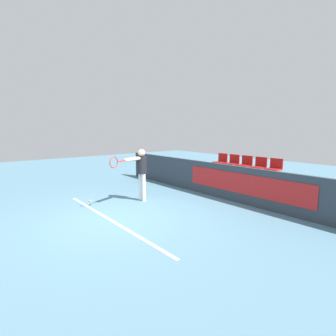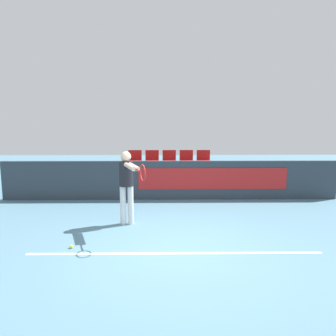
# 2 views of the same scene
# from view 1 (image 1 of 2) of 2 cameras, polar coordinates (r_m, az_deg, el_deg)

# --- Properties ---
(ground_plane) EXTENTS (30.00, 30.00, 0.00)m
(ground_plane) POSITION_cam_1_polar(r_m,az_deg,el_deg) (6.99, -11.39, -10.76)
(ground_plane) COLOR slate
(court_baseline) EXTENTS (5.26, 0.08, 0.01)m
(court_baseline) POSITION_cam_1_polar(r_m,az_deg,el_deg) (6.93, -12.47, -10.94)
(court_baseline) COLOR white
(court_baseline) RESTS_ON ground
(barrier_wall) EXTENTS (9.76, 0.14, 1.14)m
(barrier_wall) POSITION_cam_1_polar(r_m,az_deg,el_deg) (9.07, 9.99, -2.48)
(barrier_wall) COLOR #2D3842
(barrier_wall) RESTS_ON ground
(bleacher_tier_front) EXTENTS (9.36, 1.07, 0.38)m
(bleacher_tier_front) POSITION_cam_1_polar(r_m,az_deg,el_deg) (9.64, 12.18, -4.20)
(bleacher_tier_front) COLOR #ADA89E
(bleacher_tier_front) RESTS_ON ground
(bleacher_tier_middle) EXTENTS (9.36, 1.07, 0.76)m
(bleacher_tier_middle) POSITION_cam_1_polar(r_m,az_deg,el_deg) (10.44, 15.92, -2.28)
(bleacher_tier_middle) COLOR #ADA89E
(bleacher_tier_middle) RESTS_ON ground
(stadium_chair_0) EXTENTS (0.46, 0.44, 0.50)m
(stadium_chair_0) POSITION_cam_1_polar(r_m,az_deg,el_deg) (10.43, 7.61, -0.93)
(stadium_chair_0) COLOR #333333
(stadium_chair_0) RESTS_ON bleacher_tier_front
(stadium_chair_1) EXTENTS (0.46, 0.44, 0.50)m
(stadium_chair_1) POSITION_cam_1_polar(r_m,az_deg,el_deg) (10.03, 10.07, -1.36)
(stadium_chair_1) COLOR #333333
(stadium_chair_1) RESTS_ON bleacher_tier_front
(stadium_chair_2) EXTENTS (0.46, 0.44, 0.50)m
(stadium_chair_2) POSITION_cam_1_polar(r_m,az_deg,el_deg) (9.66, 12.73, -1.83)
(stadium_chair_2) COLOR #333333
(stadium_chair_2) RESTS_ON bleacher_tier_front
(stadium_chair_3) EXTENTS (0.46, 0.44, 0.50)m
(stadium_chair_3) POSITION_cam_1_polar(r_m,az_deg,el_deg) (9.31, 15.60, -2.33)
(stadium_chair_3) COLOR #333333
(stadium_chair_3) RESTS_ON bleacher_tier_front
(stadium_chair_4) EXTENTS (0.46, 0.44, 0.50)m
(stadium_chair_4) POSITION_cam_1_polar(r_m,az_deg,el_deg) (8.98, 18.68, -2.86)
(stadium_chair_4) COLOR #333333
(stadium_chair_4) RESTS_ON bleacher_tier_front
(stadium_chair_5) EXTENTS (0.46, 0.44, 0.50)m
(stadium_chair_5) POSITION_cam_1_polar(r_m,az_deg,el_deg) (11.16, 11.44, 1.59)
(stadium_chair_5) COLOR #333333
(stadium_chair_5) RESTS_ON bleacher_tier_middle
(stadium_chair_6) EXTENTS (0.46, 0.44, 0.50)m
(stadium_chair_6) POSITION_cam_1_polar(r_m,az_deg,el_deg) (10.80, 13.86, 1.28)
(stadium_chair_6) COLOR #333333
(stadium_chair_6) RESTS_ON bleacher_tier_middle
(stadium_chair_7) EXTENTS (0.46, 0.44, 0.50)m
(stadium_chair_7) POSITION_cam_1_polar(r_m,az_deg,el_deg) (10.45, 16.45, 0.94)
(stadium_chair_7) COLOR #333333
(stadium_chair_7) RESTS_ON bleacher_tier_middle
(stadium_chair_8) EXTENTS (0.46, 0.44, 0.50)m
(stadium_chair_8) POSITION_cam_1_polar(r_m,az_deg,el_deg) (10.13, 19.22, 0.57)
(stadium_chair_8) COLOR #333333
(stadium_chair_8) RESTS_ON bleacher_tier_middle
(stadium_chair_9) EXTENTS (0.46, 0.44, 0.50)m
(stadium_chair_9) POSITION_cam_1_polar(r_m,az_deg,el_deg) (9.83, 22.15, 0.18)
(stadium_chair_9) COLOR #333333
(stadium_chair_9) RESTS_ON bleacher_tier_middle
(tennis_player) EXTENTS (0.67, 1.52, 1.65)m
(tennis_player) POSITION_cam_1_polar(r_m,az_deg,el_deg) (8.27, -6.05, -0.25)
(tennis_player) COLOR silver
(tennis_player) RESTS_ON ground
(tennis_ball) EXTENTS (0.07, 0.07, 0.07)m
(tennis_ball) POSITION_cam_1_polar(r_m,az_deg,el_deg) (8.68, -16.57, -6.87)
(tennis_ball) COLOR #CCDB33
(tennis_ball) RESTS_ON ground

